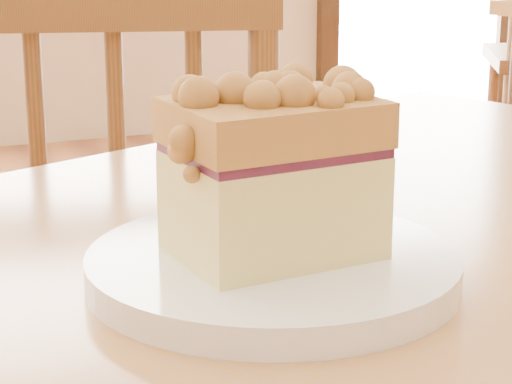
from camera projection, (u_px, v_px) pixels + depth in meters
cafe_chair_main at (126, 305)px, 1.35m from camera, size 0.51×0.51×0.92m
plate at (273, 269)px, 0.64m from camera, size 0.24×0.24×0.02m
cake_slice at (272, 169)px, 0.62m from camera, size 0.14×0.11×0.12m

